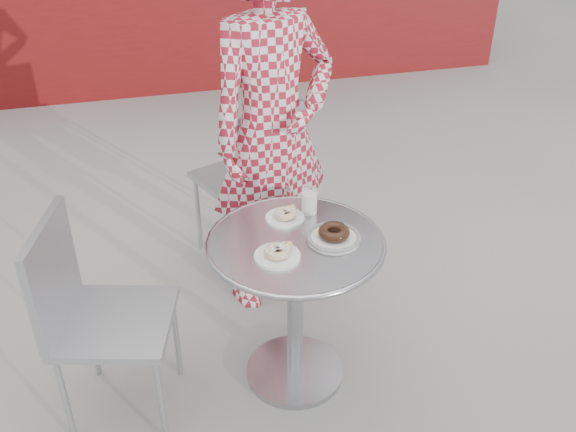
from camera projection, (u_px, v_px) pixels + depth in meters
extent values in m
plane|color=#A9A6A1|center=(292.00, 377.00, 2.82)|extent=(60.00, 60.00, 0.00)
cube|color=maroon|center=(182.00, 34.00, 5.58)|extent=(6.02, 0.20, 1.00)
cylinder|color=silver|center=(295.00, 371.00, 2.83)|extent=(0.43, 0.43, 0.03)
cylinder|color=silver|center=(295.00, 311.00, 2.65)|extent=(0.07, 0.07, 0.68)
cylinder|color=silver|center=(296.00, 243.00, 2.47)|extent=(0.68, 0.68, 0.02)
torus|color=silver|center=(296.00, 243.00, 2.47)|extent=(0.70, 0.70, 0.02)
cube|color=#ABAEB3|center=(244.00, 179.00, 3.39)|extent=(0.57, 0.57, 0.03)
cube|color=#ABAEB3|center=(266.00, 152.00, 3.12)|extent=(0.42, 0.19, 0.44)
cube|color=#ABAEB3|center=(116.00, 322.00, 2.45)|extent=(0.52, 0.52, 0.03)
cube|color=#ABAEB3|center=(52.00, 275.00, 2.33)|extent=(0.14, 0.41, 0.42)
imported|color=maroon|center=(272.00, 132.00, 2.91)|extent=(0.75, 0.61, 1.76)
cylinder|color=white|center=(285.00, 218.00, 2.60)|extent=(0.16, 0.16, 0.01)
torus|color=#C6844C|center=(285.00, 214.00, 2.59)|extent=(0.09, 0.09, 0.03)
sphere|color=#B77A3F|center=(292.00, 208.00, 2.63)|extent=(0.03, 0.03, 0.03)
cylinder|color=white|center=(277.00, 256.00, 2.37)|extent=(0.17, 0.17, 0.01)
torus|color=#C6844C|center=(277.00, 251.00, 2.36)|extent=(0.10, 0.10, 0.03)
sphere|color=#B77A3F|center=(289.00, 245.00, 2.39)|extent=(0.03, 0.03, 0.03)
cylinder|color=white|center=(334.00, 238.00, 2.47)|extent=(0.21, 0.21, 0.01)
torus|color=black|center=(334.00, 232.00, 2.46)|extent=(0.12, 0.12, 0.04)
torus|color=black|center=(334.00, 237.00, 2.47)|extent=(0.21, 0.21, 0.02)
cylinder|color=white|center=(309.00, 203.00, 2.62)|extent=(0.06, 0.06, 0.09)
cylinder|color=white|center=(309.00, 201.00, 2.62)|extent=(0.07, 0.07, 0.11)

